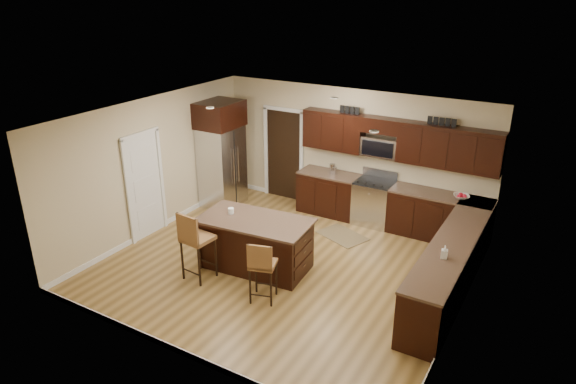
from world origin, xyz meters
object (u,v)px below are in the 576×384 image
Objects in this scene: refrigerator at (221,153)px; stool_left at (194,239)px; island at (255,245)px; stool_right at (262,265)px; range at (374,202)px.

stool_left is at bearing -61.13° from refrigerator.
stool_right is (0.68, -0.84, 0.22)m from island.
stool_right is 0.45× the size of refrigerator.
refrigerator reaches higher than stool_left.
stool_right is 4.04m from refrigerator.
stool_left is (-0.63, -0.85, 0.34)m from island.
island is at bearing -41.97° from refrigerator.
stool_left is (-1.75, -3.58, 0.30)m from range.
range is 1.06× the size of stool_right.
stool_left is 1.18× the size of stool_right.
island is at bearing 111.67° from stool_right.
island is 1.10m from stool_right.
range is 0.55× the size of island.
range is at bearing 65.56° from stool_right.
refrigerator is at bearing 124.04° from stool_left.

